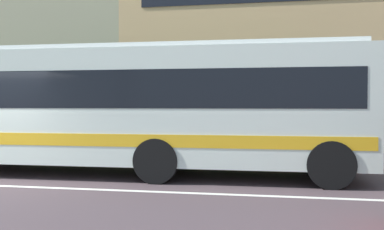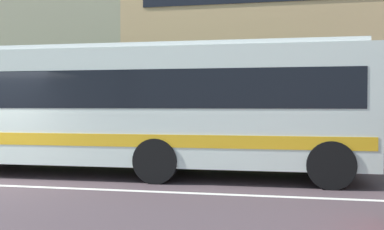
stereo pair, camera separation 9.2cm
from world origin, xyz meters
TOP-DOWN VIEW (x-y plane):
  - hedge_row_far at (-2.95, 5.35)m, footprint 22.29×1.10m
  - transit_bus at (3.08, 2.05)m, footprint 10.79×2.71m

SIDE VIEW (x-z plane):
  - hedge_row_far at x=-2.95m, z-range 0.00..1.20m
  - transit_bus at x=3.08m, z-range 0.16..3.30m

